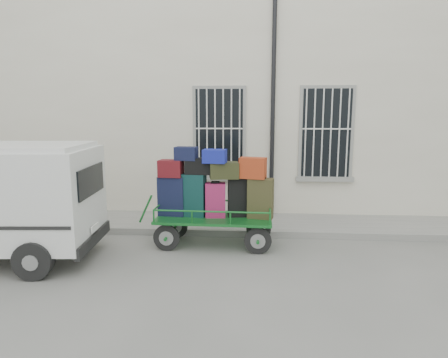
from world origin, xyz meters
The scene contains 4 objects.
ground centered at (0.00, 0.00, 0.00)m, with size 80.00×80.00×0.00m, color #63635F.
building centered at (0.00, 5.50, 3.00)m, with size 24.00×5.15×6.00m.
sidewalk centered at (0.00, 2.20, 0.07)m, with size 24.00×1.70×0.15m, color slate.
luggage_cart centered at (-0.36, 0.80, 1.08)m, with size 2.85×1.15×2.07m.
Camera 1 is at (0.46, -7.26, 2.81)m, focal length 32.00 mm.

